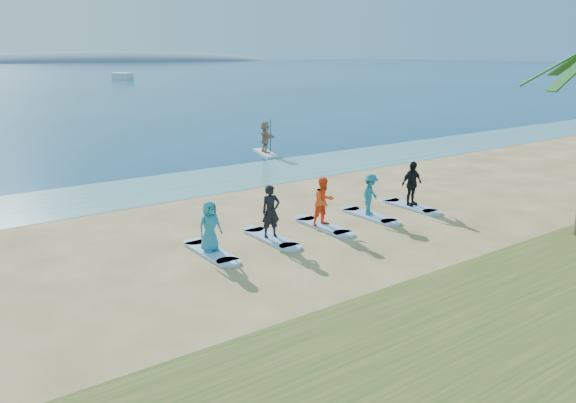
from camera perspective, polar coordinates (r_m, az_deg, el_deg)
ground at (r=17.41m, az=5.43°, el=-4.60°), size 600.00×600.00×0.00m
shallow_water at (r=25.89m, az=-10.05°, el=1.82°), size 600.00×600.00×0.00m
island_ridge at (r=329.77m, az=-17.66°, el=13.37°), size 220.00×56.00×18.00m
paddleboard at (r=32.88m, az=-2.30°, el=4.93°), size 1.51×3.08×0.12m
paddleboarder at (r=32.72m, az=-2.32°, el=6.60°), size 0.88×1.76×1.81m
boat_offshore_b at (r=125.06m, az=-16.46°, el=11.79°), size 3.16×5.53×1.40m
surfboard_0 at (r=16.92m, az=-7.84°, el=-5.10°), size 0.70×2.20×0.09m
student_0 at (r=16.66m, az=-7.94°, el=-2.50°), size 0.78×0.55×1.52m
surfboard_1 at (r=17.97m, az=-1.74°, el=-3.74°), size 0.70×2.20×0.09m
student_1 at (r=17.70m, az=-1.76°, el=-1.01°), size 0.68×0.50×1.70m
surfboard_2 at (r=19.21m, az=3.62°, el=-2.52°), size 0.70×2.20×0.09m
student_2 at (r=18.96m, az=3.66°, el=0.01°), size 0.81×0.63×1.66m
surfboard_3 at (r=20.60m, az=8.29°, el=-1.43°), size 0.70×2.20×0.09m
student_3 at (r=20.39m, az=8.37°, el=0.72°), size 1.11×0.90×1.50m
surfboard_4 at (r=22.12m, az=12.33°, el=-0.47°), size 0.70×2.20×0.09m
student_4 at (r=21.90m, az=12.46°, el=1.79°), size 1.01×0.43×1.71m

